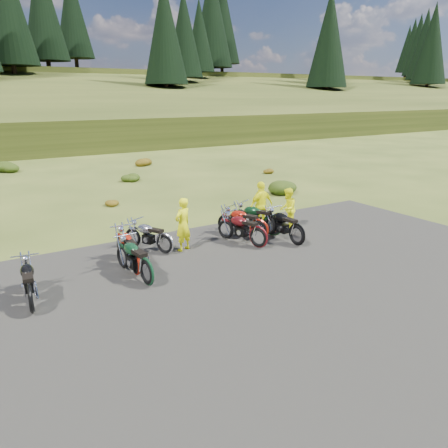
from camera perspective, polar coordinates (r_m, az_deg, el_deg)
ground at (r=13.35m, az=-0.66°, el=-5.73°), size 300.00×300.00×0.00m
gravel_pad at (r=11.83m, az=4.42°, el=-8.85°), size 20.00×12.00×0.04m
hill_slope at (r=61.12m, az=-26.16°, el=10.21°), size 300.00×45.97×9.37m
conifer_23 at (r=74.22m, az=-26.69°, el=24.65°), size 7.48×7.48×19.00m
conifer_24 at (r=81.12m, az=-22.64°, el=24.76°), size 7.04×7.04×18.00m
conifer_25 at (r=88.28m, az=-19.23°, el=24.65°), size 6.60×6.60×17.00m
conifer_26 at (r=66.08m, az=-7.74°, el=23.71°), size 6.16×6.16×16.00m
conifer_27 at (r=74.13m, az=-5.24°, el=23.54°), size 5.72×5.72×15.00m
conifer_28 at (r=82.26m, az=-3.25°, el=23.38°), size 5.28×5.28×14.00m
conifer_29 at (r=90.94m, az=-1.63°, el=25.42°), size 7.92×7.92×20.00m
conifer_30 at (r=99.18m, az=-0.26°, el=25.10°), size 7.48×7.48×19.00m
conifer_31 at (r=82.50m, az=13.57°, el=22.55°), size 7.04×7.04×18.00m
conifer_32 at (r=91.01m, az=13.62°, el=22.39°), size 6.60×6.60×17.00m
conifer_33 at (r=99.52m, az=13.65°, el=22.26°), size 6.16×6.16×16.00m
conifer_34 at (r=108.03m, az=13.69°, el=22.15°), size 5.72×5.72×15.00m
conifer_35 at (r=116.54m, az=13.72°, el=22.06°), size 5.28×5.28×14.00m
conifer_36 at (r=125.33m, az=13.83°, el=23.12°), size 7.92×7.92×20.00m
conifer_37 at (r=113.46m, az=25.54°, el=20.50°), size 7.48×7.48×19.00m
conifer_38 at (r=121.84m, az=24.75°, el=20.55°), size 7.04×7.04×18.00m
conifer_39 at (r=130.23m, az=24.06°, el=20.59°), size 6.60×6.60×17.00m
conifer_40 at (r=138.64m, az=23.45°, el=20.62°), size 6.16×6.16×16.00m
conifer_41 at (r=146.99m, az=22.87°, el=20.34°), size 5.72×5.72×15.00m
shrub_3 at (r=32.94m, az=-26.32°, el=6.87°), size 1.56×1.56×0.92m
shrub_4 at (r=21.22m, az=-14.61°, el=2.87°), size 0.77×0.77×0.45m
shrub_5 at (r=27.02m, az=-12.19°, el=6.09°), size 1.03×1.03×0.61m
shrub_6 at (r=32.91m, az=-10.62°, el=8.16°), size 1.30×1.30×0.77m
shrub_7 at (r=23.43m, az=7.77°, el=5.12°), size 1.56×1.56×0.92m
shrub_8 at (r=29.33m, az=5.57°, el=7.04°), size 0.77×0.77×0.45m
motorcycle_0 at (r=11.69m, az=-23.70°, el=-10.65°), size 0.92×2.17×1.11m
motorcycle_1 at (r=13.06m, az=-11.39°, el=-6.61°), size 0.91×2.33×1.20m
motorcycle_2 at (r=12.34m, az=-9.96°, el=-7.96°), size 0.97×2.29×1.17m
motorcycle_3 at (r=14.53m, az=-7.68°, el=-3.99°), size 1.56×2.12×1.07m
motorcycle_4 at (r=15.03m, az=4.49°, el=-3.18°), size 1.37×2.28×1.13m
motorcycle_5 at (r=15.42m, az=9.45°, el=-2.85°), size 0.85×2.24×1.16m
motorcycle_6 at (r=15.85m, az=4.57°, el=-2.11°), size 1.56×2.26×1.13m
motorcycle_7 at (r=16.34m, az=6.41°, el=-1.59°), size 1.67×2.34×1.18m
person_middle at (r=14.54m, az=-5.40°, el=-0.16°), size 0.77×0.64×1.80m
person_right_a at (r=17.02m, az=8.29°, el=1.90°), size 0.99×0.97×1.60m
person_right_b at (r=16.82m, az=4.87°, el=2.32°), size 1.14×0.57×1.88m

